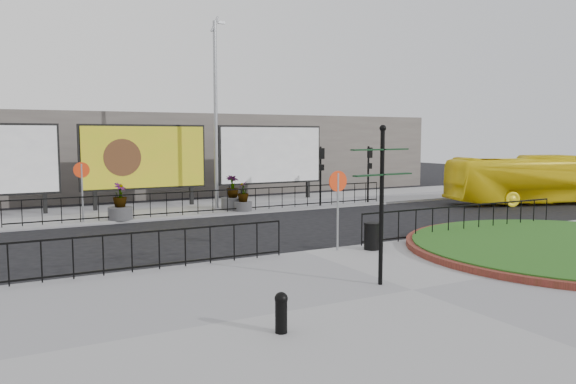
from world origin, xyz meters
TOP-DOWN VIEW (x-y plane):
  - ground at (0.00, 0.00)m, footprint 90.00×90.00m
  - pavement_near at (0.00, -5.00)m, footprint 30.00×10.00m
  - pavement_far at (0.00, 12.00)m, footprint 44.00×6.00m
  - railing_near_left at (-6.00, -0.30)m, footprint 10.00×0.10m
  - railing_near_right at (6.50, -0.30)m, footprint 9.00×0.10m
  - railing_far at (1.00, 9.30)m, footprint 18.00×0.10m
  - speed_sign_far at (-5.00, 9.40)m, footprint 0.64×0.07m
  - speed_sign_near at (1.00, -0.40)m, footprint 0.64×0.07m
  - billboard_mid at (-1.50, 12.97)m, footprint 6.20×0.31m
  - billboard_right at (5.50, 12.97)m, footprint 6.20×0.31m
  - lamp_post at (1.51, 11.00)m, footprint 0.74×0.18m
  - signal_pole_a at (6.50, 9.34)m, footprint 0.22×0.26m
  - signal_pole_b at (9.50, 9.34)m, footprint 0.22×0.26m
  - building_backdrop at (0.00, 22.00)m, footprint 40.00×10.00m
  - fingerpost_sign at (-0.35, -4.26)m, footprint 1.78×0.48m
  - bollard at (-3.98, -6.04)m, footprint 0.24×0.24m
  - litter_bin at (1.99, -0.83)m, footprint 0.51×0.51m
  - bus at (17.40, 5.32)m, footprint 9.61×4.98m
  - planter_a at (-3.50, 9.40)m, footprint 1.02×1.02m
  - planter_b at (2.00, 10.18)m, footprint 1.10×1.10m
  - planter_c at (2.20, 9.40)m, footprint 0.84×0.84m

SIDE VIEW (x-z plane):
  - ground at x=0.00m, z-range 0.00..0.00m
  - pavement_near at x=0.00m, z-range 0.00..0.12m
  - pavement_far at x=0.00m, z-range 0.00..0.12m
  - bollard at x=-3.98m, z-range 0.15..0.91m
  - litter_bin at x=1.99m, z-range 0.12..0.97m
  - railing_near_left at x=-6.00m, z-range 0.12..1.22m
  - railing_near_right at x=6.50m, z-range 0.12..1.22m
  - railing_far at x=1.00m, z-range 0.12..1.22m
  - planter_c at x=2.20m, z-range -0.03..1.37m
  - planter_a at x=-3.50m, z-range -0.10..1.47m
  - planter_b at x=2.00m, z-range -0.12..1.54m
  - bus at x=17.40m, z-range 0.00..2.62m
  - speed_sign_far at x=-5.00m, z-range 0.68..3.15m
  - speed_sign_near at x=1.00m, z-range 0.68..3.15m
  - signal_pole_a at x=6.50m, z-range 0.60..3.60m
  - signal_pole_b at x=9.50m, z-range 0.60..3.60m
  - fingerpost_sign at x=-0.35m, z-range 0.51..4.31m
  - building_backdrop at x=0.00m, z-range 0.00..5.00m
  - billboard_mid at x=-1.50m, z-range 0.55..4.65m
  - billboard_right at x=5.50m, z-range 0.55..4.65m
  - lamp_post at x=1.51m, z-range 0.21..9.44m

